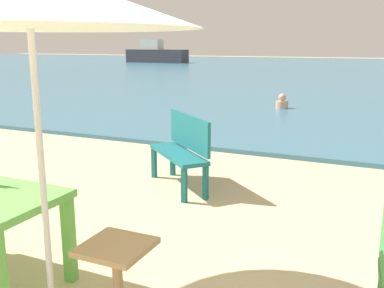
% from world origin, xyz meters
% --- Properties ---
extents(sea_water, '(120.00, 50.00, 0.08)m').
position_xyz_m(sea_water, '(0.00, 30.00, 0.04)').
color(sea_water, '#386B84').
rests_on(sea_water, ground_plane).
extents(side_table_wood, '(0.44, 0.44, 0.54)m').
position_xyz_m(side_table_wood, '(0.09, 0.30, 0.35)').
color(side_table_wood, tan).
rests_on(side_table_wood, ground_plane).
extents(bench_teal_center, '(1.13, 1.07, 0.95)m').
position_xyz_m(bench_teal_center, '(-0.73, 3.03, 0.54)').
color(bench_teal_center, '#196066').
rests_on(bench_teal_center, ground_plane).
extents(swimmer_person, '(0.34, 0.34, 0.41)m').
position_xyz_m(swimmer_person, '(-1.09, 10.16, 0.24)').
color(swimmer_person, tan).
rests_on(swimmer_person, sea_water).
extents(boat_tanker, '(5.81, 1.59, 2.11)m').
position_xyz_m(boat_tanker, '(-18.65, 34.65, 0.84)').
color(boat_tanker, '#38383F').
rests_on(boat_tanker, sea_water).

